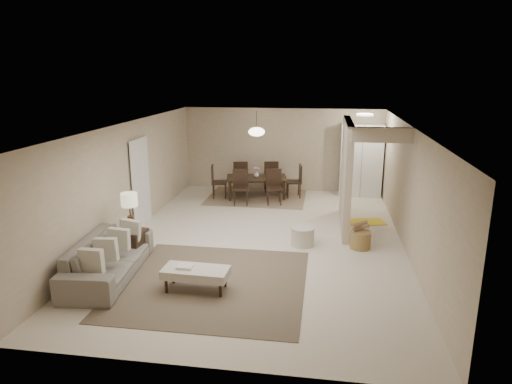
% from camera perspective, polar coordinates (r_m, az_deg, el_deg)
% --- Properties ---
extents(floor, '(9.00, 9.00, 0.00)m').
position_cam_1_polar(floor, '(10.01, 0.71, -6.02)').
color(floor, beige).
rests_on(floor, ground).
extents(ceiling, '(9.00, 9.00, 0.00)m').
position_cam_1_polar(ceiling, '(9.41, 0.76, 8.34)').
color(ceiling, white).
rests_on(ceiling, back_wall).
extents(back_wall, '(6.00, 0.00, 6.00)m').
position_cam_1_polar(back_wall, '(14.02, 3.29, 5.31)').
color(back_wall, tan).
rests_on(back_wall, floor).
extents(left_wall, '(0.00, 9.00, 9.00)m').
position_cam_1_polar(left_wall, '(10.47, -15.76, 1.50)').
color(left_wall, tan).
rests_on(left_wall, floor).
extents(right_wall, '(0.00, 9.00, 9.00)m').
position_cam_1_polar(right_wall, '(9.70, 18.57, 0.25)').
color(right_wall, tan).
rests_on(right_wall, floor).
extents(partition, '(0.15, 2.50, 2.50)m').
position_cam_1_polar(partition, '(10.78, 11.19, 2.15)').
color(partition, tan).
rests_on(partition, floor).
extents(doorway, '(0.04, 0.90, 2.04)m').
position_cam_1_polar(doorway, '(11.04, -14.28, 1.05)').
color(doorway, black).
rests_on(doorway, floor).
extents(pantry_cabinet, '(1.20, 0.55, 2.10)m').
position_cam_1_polar(pantry_cabinet, '(13.69, 13.00, 3.87)').
color(pantry_cabinet, white).
rests_on(pantry_cabinet, floor).
extents(flush_light, '(0.44, 0.44, 0.05)m').
position_cam_1_polar(flush_light, '(12.55, 13.44, 9.39)').
color(flush_light, white).
rests_on(flush_light, ceiling).
extents(living_rug, '(3.20, 3.20, 0.01)m').
position_cam_1_polar(living_rug, '(8.12, -5.49, -11.22)').
color(living_rug, brown).
rests_on(living_rug, floor).
extents(sofa, '(2.47, 1.15, 0.70)m').
position_cam_1_polar(sofa, '(8.61, -17.95, -7.84)').
color(sofa, slate).
rests_on(sofa, floor).
extents(ottoman_bench, '(1.12, 0.55, 0.39)m').
position_cam_1_polar(ottoman_bench, '(7.78, -7.54, -9.99)').
color(ottoman_bench, beige).
rests_on(ottoman_bench, living_rug).
extents(side_table, '(0.57, 0.57, 0.55)m').
position_cam_1_polar(side_table, '(9.38, -15.19, -6.24)').
color(side_table, black).
rests_on(side_table, floor).
extents(table_lamp, '(0.32, 0.32, 0.76)m').
position_cam_1_polar(table_lamp, '(9.12, -15.54, -1.34)').
color(table_lamp, '#47311E').
rests_on(table_lamp, side_table).
extents(round_pouf, '(0.50, 0.50, 0.39)m').
position_cam_1_polar(round_pouf, '(9.71, 5.84, -5.54)').
color(round_pouf, beige).
rests_on(round_pouf, floor).
extents(wicker_basket, '(0.46, 0.46, 0.36)m').
position_cam_1_polar(wicker_basket, '(9.75, 12.92, -5.86)').
color(wicker_basket, olive).
rests_on(wicker_basket, floor).
extents(dining_rug, '(2.80, 2.10, 0.01)m').
position_cam_1_polar(dining_rug, '(13.31, 0.07, -0.66)').
color(dining_rug, '#866E53').
rests_on(dining_rug, floor).
extents(dining_table, '(1.86, 1.25, 0.60)m').
position_cam_1_polar(dining_table, '(13.24, 0.07, 0.57)').
color(dining_table, black).
rests_on(dining_table, dining_rug).
extents(dining_chairs, '(2.62, 2.08, 0.96)m').
position_cam_1_polar(dining_chairs, '(13.20, 0.07, 1.33)').
color(dining_chairs, black).
rests_on(dining_chairs, dining_rug).
extents(vase, '(0.16, 0.16, 0.16)m').
position_cam_1_polar(vase, '(13.15, 0.07, 2.20)').
color(vase, silver).
rests_on(vase, dining_table).
extents(yellow_mat, '(0.97, 0.72, 0.01)m').
position_cam_1_polar(yellow_mat, '(11.49, 13.67, -3.65)').
color(yellow_mat, yellow).
rests_on(yellow_mat, floor).
extents(pendant_light, '(0.46, 0.46, 0.71)m').
position_cam_1_polar(pendant_light, '(12.94, 0.07, 7.54)').
color(pendant_light, '#47311E').
rests_on(pendant_light, ceiling).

